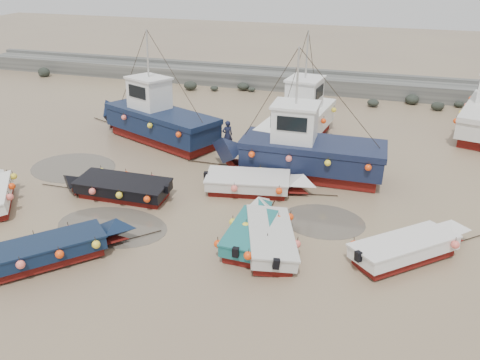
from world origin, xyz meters
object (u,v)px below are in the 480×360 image
(dinghy_3, at_px, (413,246))
(dinghy_5, at_px, (256,181))
(dinghy_6, at_px, (268,232))
(dinghy_2, at_px, (252,228))
(cabin_boat_2, at_px, (300,150))
(person, at_px, (228,149))
(dinghy_4, at_px, (116,185))
(dinghy_1, at_px, (58,246))
(cabin_boat_1, at_px, (301,119))
(cabin_boat_0, at_px, (154,118))

(dinghy_3, bearing_deg, dinghy_5, -157.71)
(dinghy_6, bearing_deg, dinghy_2, 155.53)
(dinghy_2, height_order, cabin_boat_2, cabin_boat_2)
(dinghy_3, distance_m, person, 12.57)
(dinghy_4, distance_m, person, 7.49)
(dinghy_1, bearing_deg, person, 122.52)
(dinghy_1, bearing_deg, dinghy_3, 61.72)
(dinghy_4, xyz_separation_m, cabin_boat_1, (6.72, 9.36, 0.79))
(dinghy_3, distance_m, dinghy_6, 5.26)
(dinghy_4, distance_m, dinghy_6, 7.72)
(dinghy_1, relative_size, cabin_boat_1, 0.48)
(dinghy_1, distance_m, cabin_boat_2, 11.85)
(cabin_boat_0, bearing_deg, dinghy_2, -113.95)
(dinghy_3, height_order, dinghy_6, same)
(dinghy_3, bearing_deg, cabin_boat_1, 168.51)
(dinghy_5, relative_size, person, 3.64)
(dinghy_2, height_order, person, dinghy_2)
(cabin_boat_1, relative_size, cabin_boat_2, 1.05)
(dinghy_2, height_order, dinghy_3, same)
(dinghy_1, distance_m, cabin_boat_1, 15.59)
(dinghy_6, bearing_deg, cabin_boat_2, 71.17)
(dinghy_3, bearing_deg, cabin_boat_2, -179.15)
(cabin_boat_2, bearing_deg, cabin_boat_1, 8.77)
(dinghy_4, relative_size, cabin_boat_2, 0.66)
(dinghy_4, distance_m, cabin_boat_0, 7.24)
(dinghy_1, height_order, dinghy_6, same)
(dinghy_2, xyz_separation_m, dinghy_3, (5.84, 0.57, -0.02))
(dinghy_5, height_order, cabin_boat_1, cabin_boat_1)
(dinghy_6, bearing_deg, dinghy_5, 92.35)
(dinghy_2, xyz_separation_m, dinghy_4, (-6.89, 1.74, -0.02))
(dinghy_1, xyz_separation_m, dinghy_4, (-0.54, 4.93, -0.00))
(dinghy_2, relative_size, dinghy_3, 1.03)
(dinghy_5, xyz_separation_m, cabin_boat_1, (0.77, 7.15, 0.78))
(cabin_boat_2, bearing_deg, dinghy_3, -138.55)
(cabin_boat_0, bearing_deg, person, -70.39)
(dinghy_3, relative_size, cabin_boat_0, 0.51)
(dinghy_5, height_order, cabin_boat_2, cabin_boat_2)
(dinghy_3, xyz_separation_m, dinghy_4, (-12.73, 1.17, -0.00))
(dinghy_1, distance_m, dinghy_2, 7.11)
(dinghy_6, xyz_separation_m, person, (-4.46, 8.62, -0.55))
(dinghy_4, relative_size, cabin_boat_0, 0.66)
(dinghy_2, distance_m, dinghy_6, 0.62)
(dinghy_1, xyz_separation_m, dinghy_2, (6.35, 3.19, 0.02))
(cabin_boat_2, bearing_deg, dinghy_5, 146.64)
(dinghy_6, distance_m, person, 9.72)
(dinghy_1, xyz_separation_m, dinghy_3, (12.19, 3.76, -0.00))
(cabin_boat_0, bearing_deg, cabin_boat_1, -52.10)
(dinghy_1, relative_size, dinghy_2, 0.95)
(cabin_boat_0, relative_size, person, 5.97)
(dinghy_4, bearing_deg, cabin_boat_2, -59.32)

